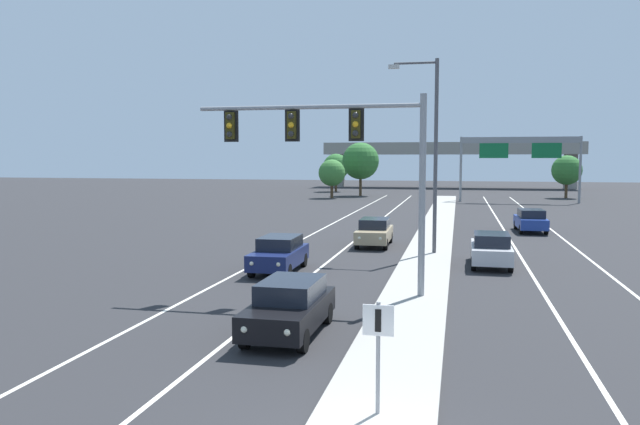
{
  "coord_description": "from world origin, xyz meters",
  "views": [
    {
      "loc": [
        1.5,
        -9.47,
        5.11
      ],
      "look_at": [
        -3.2,
        11.66,
        3.2
      ],
      "focal_mm": 35.06,
      "sensor_mm": 36.0,
      "label": 1
    }
  ],
  "objects_px": {
    "median_sign_post": "(378,341)",
    "tree_far_left_c": "(332,173)",
    "overhead_signal_mast": "(341,147)",
    "car_receding_silver": "(491,249)",
    "tree_far_left_a": "(361,161)",
    "car_oncoming_navy": "(279,253)",
    "tree_far_right_a": "(567,170)",
    "car_receding_blue": "(531,220)",
    "highway_sign_gantry": "(520,148)",
    "street_lamp_median": "(431,144)",
    "car_oncoming_tan": "(374,232)",
    "car_oncoming_black": "(290,307)",
    "tree_far_left_b": "(336,167)"
  },
  "relations": [
    {
      "from": "car_oncoming_tan",
      "to": "tree_far_left_a",
      "type": "relative_size",
      "value": 0.63
    },
    {
      "from": "tree_far_left_b",
      "to": "tree_far_left_c",
      "type": "relative_size",
      "value": 1.17
    },
    {
      "from": "overhead_signal_mast",
      "to": "car_oncoming_tan",
      "type": "relative_size",
      "value": 1.89
    },
    {
      "from": "car_oncoming_black",
      "to": "car_receding_silver",
      "type": "relative_size",
      "value": 1.0
    },
    {
      "from": "car_receding_blue",
      "to": "tree_far_left_a",
      "type": "relative_size",
      "value": 0.63
    },
    {
      "from": "overhead_signal_mast",
      "to": "street_lamp_median",
      "type": "bearing_deg",
      "value": 75.0
    },
    {
      "from": "car_receding_blue",
      "to": "car_oncoming_tan",
      "type": "bearing_deg",
      "value": -136.89
    },
    {
      "from": "tree_far_left_a",
      "to": "tree_far_left_c",
      "type": "relative_size",
      "value": 1.46
    },
    {
      "from": "street_lamp_median",
      "to": "tree_far_right_a",
      "type": "bearing_deg",
      "value": 73.86
    },
    {
      "from": "car_oncoming_tan",
      "to": "street_lamp_median",
      "type": "bearing_deg",
      "value": -41.3
    },
    {
      "from": "overhead_signal_mast",
      "to": "car_receding_silver",
      "type": "height_order",
      "value": "overhead_signal_mast"
    },
    {
      "from": "median_sign_post",
      "to": "car_receding_silver",
      "type": "height_order",
      "value": "median_sign_post"
    },
    {
      "from": "car_oncoming_tan",
      "to": "car_receding_silver",
      "type": "height_order",
      "value": "same"
    },
    {
      "from": "street_lamp_median",
      "to": "tree_far_right_a",
      "type": "relative_size",
      "value": 1.85
    },
    {
      "from": "car_oncoming_navy",
      "to": "tree_far_right_a",
      "type": "xyz_separation_m",
      "value": [
        21.07,
        56.92,
        2.7
      ]
    },
    {
      "from": "car_receding_blue",
      "to": "tree_far_left_b",
      "type": "xyz_separation_m",
      "value": [
        -22.94,
        47.46,
        2.89
      ]
    },
    {
      "from": "tree_far_left_b",
      "to": "tree_far_right_a",
      "type": "xyz_separation_m",
      "value": [
        31.32,
        -8.64,
        -0.19
      ]
    },
    {
      "from": "overhead_signal_mast",
      "to": "tree_far_left_a",
      "type": "bearing_deg",
      "value": 98.15
    },
    {
      "from": "median_sign_post",
      "to": "tree_far_left_c",
      "type": "bearing_deg",
      "value": 102.23
    },
    {
      "from": "tree_far_left_c",
      "to": "tree_far_right_a",
      "type": "distance_m",
      "value": 29.6
    },
    {
      "from": "tree_far_right_a",
      "to": "car_receding_blue",
      "type": "bearing_deg",
      "value": -102.18
    },
    {
      "from": "car_receding_silver",
      "to": "car_oncoming_tan",
      "type": "bearing_deg",
      "value": 138.18
    },
    {
      "from": "median_sign_post",
      "to": "tree_far_right_a",
      "type": "distance_m",
      "value": 73.39
    },
    {
      "from": "car_receding_blue",
      "to": "tree_far_left_c",
      "type": "bearing_deg",
      "value": 122.35
    },
    {
      "from": "car_oncoming_navy",
      "to": "car_receding_silver",
      "type": "distance_m",
      "value": 10.0
    },
    {
      "from": "overhead_signal_mast",
      "to": "median_sign_post",
      "type": "xyz_separation_m",
      "value": [
        2.76,
        -10.72,
        -3.92
      ]
    },
    {
      "from": "tree_far_left_b",
      "to": "tree_far_left_a",
      "type": "relative_size",
      "value": 0.8
    },
    {
      "from": "median_sign_post",
      "to": "car_receding_blue",
      "type": "xyz_separation_m",
      "value": [
        6.33,
        33.06,
        -0.77
      ]
    },
    {
      "from": "car_receding_blue",
      "to": "car_oncoming_black",
      "type": "bearing_deg",
      "value": -109.08
    },
    {
      "from": "median_sign_post",
      "to": "car_oncoming_black",
      "type": "bearing_deg",
      "value": 121.07
    },
    {
      "from": "car_receding_blue",
      "to": "tree_far_right_a",
      "type": "distance_m",
      "value": 39.8
    },
    {
      "from": "median_sign_post",
      "to": "street_lamp_median",
      "type": "xyz_separation_m",
      "value": [
        0.04,
        21.17,
        4.21
      ]
    },
    {
      "from": "median_sign_post",
      "to": "tree_far_left_c",
      "type": "height_order",
      "value": "tree_far_left_c"
    },
    {
      "from": "car_oncoming_black",
      "to": "car_oncoming_navy",
      "type": "height_order",
      "value": "same"
    },
    {
      "from": "car_oncoming_black",
      "to": "car_receding_blue",
      "type": "distance_m",
      "value": 29.29
    },
    {
      "from": "highway_sign_gantry",
      "to": "tree_far_right_a",
      "type": "bearing_deg",
      "value": 54.72
    },
    {
      "from": "overhead_signal_mast",
      "to": "car_receding_blue",
      "type": "xyz_separation_m",
      "value": [
        9.09,
        22.33,
        -4.68
      ]
    },
    {
      "from": "tree_far_right_a",
      "to": "tree_far_left_c",
      "type": "bearing_deg",
      "value": -167.44
    },
    {
      "from": "car_oncoming_tan",
      "to": "tree_far_left_a",
      "type": "distance_m",
      "value": 47.77
    },
    {
      "from": "car_oncoming_tan",
      "to": "tree_far_left_a",
      "type": "bearing_deg",
      "value": 99.82
    },
    {
      "from": "median_sign_post",
      "to": "street_lamp_median",
      "type": "relative_size",
      "value": 0.22
    },
    {
      "from": "car_receding_blue",
      "to": "tree_far_left_a",
      "type": "distance_m",
      "value": 42.04
    },
    {
      "from": "overhead_signal_mast",
      "to": "tree_far_right_a",
      "type": "xyz_separation_m",
      "value": [
        17.47,
        61.15,
        -1.98
      ]
    },
    {
      "from": "car_receding_silver",
      "to": "tree_far_left_a",
      "type": "xyz_separation_m",
      "value": [
        -14.4,
        52.53,
        3.83
      ]
    },
    {
      "from": "overhead_signal_mast",
      "to": "median_sign_post",
      "type": "bearing_deg",
      "value": -75.58
    },
    {
      "from": "overhead_signal_mast",
      "to": "tree_far_left_b",
      "type": "height_order",
      "value": "overhead_signal_mast"
    },
    {
      "from": "highway_sign_gantry",
      "to": "tree_far_left_a",
      "type": "distance_m",
      "value": 21.32
    },
    {
      "from": "tree_far_left_b",
      "to": "tree_far_left_a",
      "type": "xyz_separation_m",
      "value": [
        5.21,
        -9.52,
        0.94
      ]
    },
    {
      "from": "car_oncoming_navy",
      "to": "car_receding_silver",
      "type": "bearing_deg",
      "value": 20.54
    },
    {
      "from": "car_receding_silver",
      "to": "highway_sign_gantry",
      "type": "height_order",
      "value": "highway_sign_gantry"
    }
  ]
}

